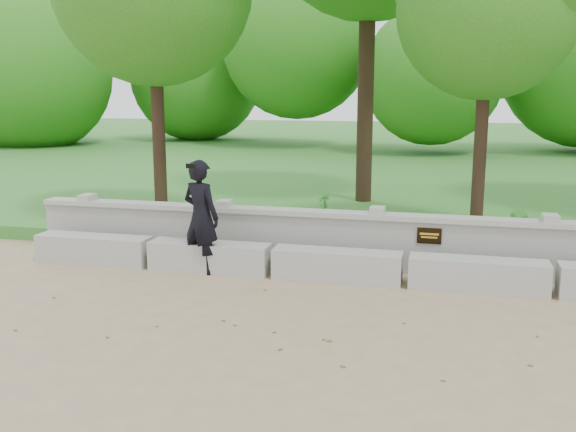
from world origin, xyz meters
name	(u,v)px	position (x,y,z in m)	size (l,w,h in m)	color
ground	(393,332)	(0.00, 0.00, 0.00)	(80.00, 80.00, 0.00)	tan
lawn	(431,173)	(0.00, 14.00, 0.12)	(40.00, 22.00, 0.25)	#336926
concrete_bench	(405,270)	(0.00, 1.90, 0.22)	(11.90, 0.45, 0.45)	#A9A69F
parapet_wall	(409,243)	(0.00, 2.60, 0.46)	(12.50, 0.35, 0.90)	#9E9C96
man_main	(201,217)	(-3.08, 1.80, 0.87)	(0.74, 0.69, 1.75)	black
shrub_a	(330,225)	(-1.37, 3.30, 0.53)	(0.29, 0.20, 0.56)	#3B882E
shrub_b	(517,231)	(1.62, 3.30, 0.59)	(0.37, 0.30, 0.67)	#3B882E
shrub_d	(324,207)	(-1.79, 4.98, 0.52)	(0.30, 0.27, 0.54)	#3B882E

